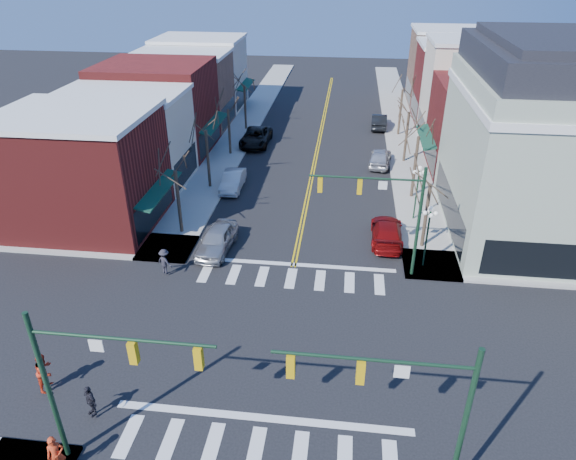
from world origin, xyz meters
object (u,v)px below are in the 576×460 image
(lamppost_midblock, at_px, (418,184))
(pedestrian_red_a, at_px, (56,455))
(lamppost_corner, at_px, (428,226))
(pedestrian_dark_a, at_px, (90,400))
(car_right_mid, at_px, (380,157))
(pedestrian_dark_b, at_px, (165,261))
(car_right_far, at_px, (379,121))
(car_left_mid, at_px, (233,181))
(victorian_corner, at_px, (553,141))
(car_left_near, at_px, (217,239))
(car_right_near, at_px, (387,232))
(pedestrian_red_b, at_px, (45,371))
(car_left_far, at_px, (256,137))

(lamppost_midblock, relative_size, pedestrian_red_a, 2.45)
(lamppost_corner, height_order, pedestrian_dark_a, lamppost_corner)
(car_right_mid, xyz_separation_m, pedestrian_dark_b, (-13.85, -20.23, 0.19))
(pedestrian_red_a, bearing_deg, car_right_far, 39.68)
(pedestrian_dark_b, bearing_deg, car_left_mid, -69.55)
(victorian_corner, height_order, car_left_mid, victorian_corner)
(car_left_near, bearing_deg, car_right_near, 17.31)
(car_right_far, bearing_deg, lamppost_corner, 95.71)
(car_right_mid, bearing_deg, pedestrian_red_b, 69.52)
(pedestrian_red_b, distance_m, pedestrian_dark_b, 10.07)
(car_left_near, relative_size, pedestrian_red_a, 2.72)
(car_left_far, xyz_separation_m, pedestrian_red_b, (-3.60, -34.31, 0.31))
(victorian_corner, xyz_separation_m, car_left_mid, (-22.90, 4.48, -5.92))
(lamppost_midblock, distance_m, car_left_near, 14.94)
(victorian_corner, height_order, car_right_far, victorian_corner)
(car_left_mid, distance_m, pedestrian_dark_b, 13.40)
(victorian_corner, distance_m, pedestrian_dark_b, 26.43)
(car_right_far, bearing_deg, car_left_far, 31.81)
(victorian_corner, xyz_separation_m, pedestrian_red_a, (-23.80, -22.65, -5.62))
(car_right_mid, xyz_separation_m, pedestrian_dark_a, (-13.40, -31.25, 0.14))
(car_left_far, relative_size, pedestrian_red_a, 3.33)
(car_right_mid, bearing_deg, victorian_corner, 140.14)
(car_left_near, height_order, car_right_near, car_left_near)
(lamppost_corner, distance_m, car_left_far, 26.21)
(car_left_near, bearing_deg, car_left_far, 97.56)
(car_left_far, xyz_separation_m, pedestrian_dark_b, (-1.35, -24.50, 0.17))
(victorian_corner, distance_m, car_left_near, 23.24)
(lamppost_corner, xyz_separation_m, car_left_mid, (-14.60, 10.48, -2.23))
(pedestrian_red_a, relative_size, pedestrian_red_b, 0.90)
(car_left_near, distance_m, pedestrian_dark_a, 14.49)
(lamppost_corner, relative_size, pedestrian_red_a, 2.45)
(car_right_mid, distance_m, pedestrian_dark_a, 34.00)
(car_right_near, bearing_deg, car_left_mid, -29.80)
(lamppost_corner, distance_m, pedestrian_red_b, 22.24)
(pedestrian_red_b, bearing_deg, pedestrian_dark_a, -115.87)
(lamppost_corner, distance_m, car_right_near, 4.34)
(lamppost_midblock, distance_m, car_right_near, 4.65)
(pedestrian_red_a, bearing_deg, lamppost_corner, 13.45)
(lamppost_midblock, xyz_separation_m, car_right_far, (-1.80, 22.44, -2.18))
(car_right_far, distance_m, pedestrian_dark_a, 44.95)
(car_right_near, height_order, pedestrian_red_b, pedestrian_red_b)
(lamppost_midblock, height_order, pedestrian_red_b, lamppost_midblock)
(car_left_far, relative_size, car_right_far, 1.24)
(car_left_near, xyz_separation_m, car_right_mid, (11.40, 16.90, -0.02))
(lamppost_midblock, bearing_deg, car_right_far, 94.59)
(lamppost_midblock, xyz_separation_m, pedestrian_dark_b, (-15.95, -9.35, -1.98))
(car_right_far, xyz_separation_m, pedestrian_dark_a, (-13.70, -42.81, 0.15))
(victorian_corner, bearing_deg, car_left_mid, 168.93)
(pedestrian_dark_a, bearing_deg, car_left_near, 117.59)
(car_left_far, bearing_deg, pedestrian_red_b, -95.22)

